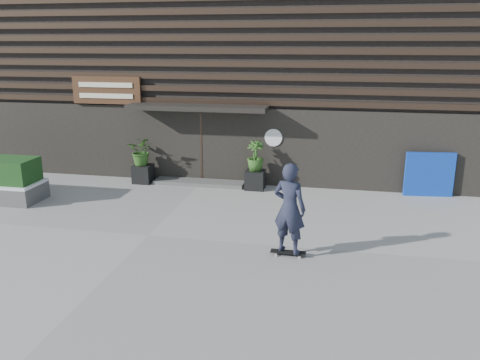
% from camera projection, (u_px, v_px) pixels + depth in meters
% --- Properties ---
extents(ground, '(80.00, 80.00, 0.00)m').
position_uv_depth(ground, '(148.00, 235.00, 11.98)').
color(ground, '#9D9A94').
rests_on(ground, ground).
extents(entrance_step, '(3.00, 0.80, 0.12)m').
position_uv_depth(entrance_step, '(200.00, 182.00, 16.30)').
color(entrance_step, '#50514E').
rests_on(entrance_step, ground).
extents(planter_pot_left, '(0.60, 0.60, 0.60)m').
position_uv_depth(planter_pot_left, '(143.00, 174.00, 16.41)').
color(planter_pot_left, black).
rests_on(planter_pot_left, ground).
extents(bamboo_left, '(0.86, 0.75, 0.96)m').
position_uv_depth(bamboo_left, '(142.00, 151.00, 16.20)').
color(bamboo_left, '#2D591E').
rests_on(bamboo_left, planter_pot_left).
extents(planter_pot_right, '(0.60, 0.60, 0.60)m').
position_uv_depth(planter_pot_right, '(255.00, 180.00, 15.69)').
color(planter_pot_right, black).
rests_on(planter_pot_right, ground).
extents(bamboo_right, '(0.54, 0.54, 0.96)m').
position_uv_depth(bamboo_right, '(255.00, 156.00, 15.48)').
color(bamboo_right, '#2D591E').
rests_on(bamboo_right, planter_pot_right).
extents(blue_tarp, '(1.45, 0.27, 1.36)m').
position_uv_depth(blue_tarp, '(429.00, 174.00, 14.86)').
color(blue_tarp, '#0D36AF').
rests_on(blue_tarp, ground).
extents(building, '(18.00, 11.00, 8.00)m').
position_uv_depth(building, '(233.00, 56.00, 20.29)').
color(building, black).
rests_on(building, ground).
extents(skateboarder, '(0.85, 0.70, 2.11)m').
position_uv_depth(skateboarder, '(289.00, 209.00, 10.55)').
color(skateboarder, black).
rests_on(skateboarder, ground).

